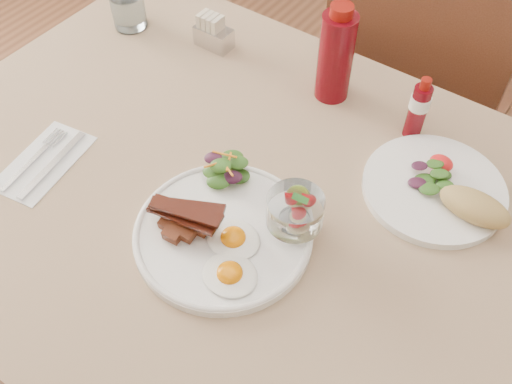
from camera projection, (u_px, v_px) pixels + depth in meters
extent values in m
plane|color=#4E2C1B|center=(263.00, 380.00, 1.51)|extent=(5.00, 5.00, 0.00)
cylinder|color=brown|center=(169.00, 116.00, 1.64)|extent=(0.06, 0.06, 0.71)
cube|color=brown|center=(268.00, 216.00, 0.95)|extent=(1.30, 0.85, 0.04)
cube|color=tan|center=(268.00, 208.00, 0.93)|extent=(1.33, 0.88, 0.00)
cylinder|color=brown|center=(324.00, 164.00, 1.70)|extent=(0.04, 0.04, 0.45)
cylinder|color=brown|center=(436.00, 220.00, 1.57)|extent=(0.04, 0.04, 0.45)
cylinder|color=brown|center=(380.00, 98.00, 1.88)|extent=(0.04, 0.04, 0.45)
cylinder|color=brown|center=(485.00, 143.00, 1.75)|extent=(0.04, 0.04, 0.45)
cube|color=brown|center=(424.00, 93.00, 1.54)|extent=(0.42, 0.42, 0.03)
cube|color=brown|center=(409.00, 61.00, 1.25)|extent=(0.42, 0.03, 0.46)
cylinder|color=white|center=(223.00, 234.00, 0.89)|extent=(0.28, 0.28, 0.02)
ellipsoid|color=white|center=(230.00, 275.00, 0.83)|extent=(0.11, 0.10, 0.01)
ellipsoid|color=orange|center=(230.00, 273.00, 0.82)|extent=(0.04, 0.04, 0.02)
ellipsoid|color=white|center=(233.00, 239.00, 0.87)|extent=(0.11, 0.10, 0.01)
ellipsoid|color=orange|center=(233.00, 237.00, 0.86)|extent=(0.04, 0.04, 0.02)
cube|color=brown|center=(185.00, 218.00, 0.88)|extent=(0.03, 0.03, 0.02)
cube|color=brown|center=(187.00, 232.00, 0.87)|extent=(0.03, 0.03, 0.03)
cube|color=brown|center=(168.00, 223.00, 0.88)|extent=(0.03, 0.03, 0.02)
cube|color=brown|center=(201.00, 227.00, 0.87)|extent=(0.03, 0.03, 0.02)
cube|color=brown|center=(174.00, 233.00, 0.86)|extent=(0.03, 0.03, 0.03)
cube|color=brown|center=(180.00, 211.00, 0.89)|extent=(0.03, 0.03, 0.02)
cube|color=brown|center=(188.00, 219.00, 0.86)|extent=(0.03, 0.03, 0.02)
cube|color=brown|center=(178.00, 217.00, 0.86)|extent=(0.03, 0.03, 0.02)
cube|color=#4E170D|center=(184.00, 214.00, 0.86)|extent=(0.12, 0.05, 0.01)
cube|color=#4E170D|center=(182.00, 217.00, 0.85)|extent=(0.12, 0.04, 0.01)
cube|color=#4E170D|center=(187.00, 207.00, 0.85)|extent=(0.12, 0.07, 0.01)
cube|color=#4E170D|center=(186.00, 211.00, 0.84)|extent=(0.12, 0.05, 0.01)
ellipsoid|color=#1C4412|center=(225.00, 175.00, 0.95)|extent=(0.05, 0.04, 0.01)
ellipsoid|color=#1C4412|center=(238.00, 176.00, 0.94)|extent=(0.04, 0.03, 0.01)
ellipsoid|color=#361126|center=(222.00, 163.00, 0.96)|extent=(0.04, 0.03, 0.01)
ellipsoid|color=#1C4412|center=(219.00, 181.00, 0.93)|extent=(0.05, 0.04, 0.01)
ellipsoid|color=#1C4412|center=(214.00, 171.00, 0.94)|extent=(0.04, 0.03, 0.01)
ellipsoid|color=#361126|center=(232.00, 177.00, 0.92)|extent=(0.04, 0.03, 0.01)
ellipsoid|color=#1C4412|center=(232.00, 157.00, 0.94)|extent=(0.04, 0.03, 0.01)
ellipsoid|color=#1C4412|center=(238.00, 163.00, 0.93)|extent=(0.04, 0.03, 0.01)
ellipsoid|color=#361126|center=(213.00, 158.00, 0.93)|extent=(0.03, 0.03, 0.01)
ellipsoid|color=#1C4412|center=(221.00, 166.00, 0.92)|extent=(0.04, 0.03, 0.01)
cylinder|color=orange|center=(229.00, 162.00, 0.92)|extent=(0.02, 0.04, 0.01)
cylinder|color=orange|center=(225.00, 154.00, 0.93)|extent=(0.04, 0.01, 0.01)
cylinder|color=orange|center=(227.00, 168.00, 0.91)|extent=(0.04, 0.02, 0.01)
cylinder|color=orange|center=(217.00, 163.00, 0.92)|extent=(0.03, 0.04, 0.01)
cylinder|color=white|center=(294.00, 228.00, 0.88)|extent=(0.05, 0.05, 0.01)
cylinder|color=white|center=(294.00, 223.00, 0.87)|extent=(0.02, 0.02, 0.02)
cylinder|color=white|center=(295.00, 211.00, 0.85)|extent=(0.09, 0.09, 0.05)
cylinder|color=#F6ECAE|center=(294.00, 207.00, 0.86)|extent=(0.02, 0.02, 0.01)
cylinder|color=#F6ECAE|center=(297.00, 221.00, 0.84)|extent=(0.02, 0.02, 0.01)
cylinder|color=#F6ECAE|center=(304.00, 208.00, 0.85)|extent=(0.02, 0.02, 0.01)
cylinder|color=olive|center=(298.00, 197.00, 0.84)|extent=(0.04, 0.04, 0.01)
cone|color=red|center=(295.00, 212.00, 0.82)|extent=(0.02, 0.02, 0.02)
cone|color=red|center=(288.00, 197.00, 0.83)|extent=(0.02, 0.02, 0.02)
cone|color=red|center=(305.00, 198.00, 0.83)|extent=(0.02, 0.02, 0.02)
ellipsoid|color=#2D782B|center=(298.00, 197.00, 0.82)|extent=(0.02, 0.01, 0.00)
ellipsoid|color=#2D782B|center=(303.00, 200.00, 0.81)|extent=(0.02, 0.01, 0.00)
cylinder|color=white|center=(434.00, 188.00, 0.95)|extent=(0.24, 0.24, 0.01)
ellipsoid|color=#1C4412|center=(425.00, 180.00, 0.94)|extent=(0.04, 0.03, 0.01)
ellipsoid|color=#1C4412|center=(442.00, 175.00, 0.95)|extent=(0.04, 0.03, 0.01)
ellipsoid|color=#361126|center=(417.00, 183.00, 0.93)|extent=(0.03, 0.03, 0.01)
ellipsoid|color=#1C4412|center=(429.00, 189.00, 0.92)|extent=(0.04, 0.03, 0.01)
ellipsoid|color=#1C4412|center=(445.00, 185.00, 0.92)|extent=(0.03, 0.02, 0.01)
ellipsoid|color=#361126|center=(419.00, 166.00, 0.95)|extent=(0.03, 0.02, 0.01)
ellipsoid|color=#1C4412|center=(440.00, 174.00, 0.93)|extent=(0.03, 0.03, 0.01)
ellipsoid|color=#1C4412|center=(435.00, 164.00, 0.94)|extent=(0.03, 0.02, 0.01)
ellipsoid|color=red|center=(441.00, 165.00, 0.95)|extent=(0.04, 0.03, 0.02)
ellipsoid|color=tan|center=(475.00, 206.00, 0.89)|extent=(0.12, 0.07, 0.05)
cylinder|color=#5A050D|center=(335.00, 57.00, 1.04)|extent=(0.07, 0.07, 0.17)
cylinder|color=maroon|center=(342.00, 11.00, 0.97)|extent=(0.05, 0.05, 0.02)
cylinder|color=#5A050D|center=(417.00, 112.00, 1.00)|extent=(0.04, 0.04, 0.11)
cylinder|color=white|center=(420.00, 102.00, 0.98)|extent=(0.05, 0.05, 0.03)
cylinder|color=maroon|center=(426.00, 84.00, 0.95)|extent=(0.02, 0.02, 0.02)
cube|color=silver|center=(214.00, 37.00, 1.19)|extent=(0.08, 0.04, 0.04)
cube|color=beige|center=(203.00, 22.00, 1.18)|extent=(0.01, 0.03, 0.05)
cube|color=beige|center=(208.00, 24.00, 1.17)|extent=(0.01, 0.03, 0.05)
cube|color=beige|center=(213.00, 27.00, 1.17)|extent=(0.01, 0.03, 0.05)
cube|color=beige|center=(218.00, 29.00, 1.16)|extent=(0.01, 0.03, 0.05)
cylinder|color=white|center=(127.00, 0.00, 1.20)|extent=(0.07, 0.07, 0.12)
cylinder|color=silver|center=(129.00, 11.00, 1.22)|extent=(0.06, 0.06, 0.07)
cube|color=white|center=(44.00, 162.00, 0.99)|extent=(0.13, 0.19, 0.00)
cube|color=silver|center=(52.00, 164.00, 0.99)|extent=(0.04, 0.17, 0.00)
cube|color=silver|center=(25.00, 168.00, 0.98)|extent=(0.03, 0.12, 0.00)
cube|color=silver|center=(50.00, 136.00, 1.03)|extent=(0.01, 0.04, 0.00)
cube|color=silver|center=(54.00, 137.00, 1.03)|extent=(0.01, 0.04, 0.00)
cube|color=silver|center=(57.00, 138.00, 1.02)|extent=(0.01, 0.04, 0.00)
cube|color=silver|center=(60.00, 139.00, 1.02)|extent=(0.01, 0.04, 0.00)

